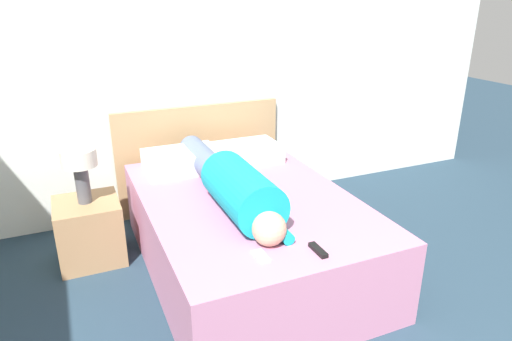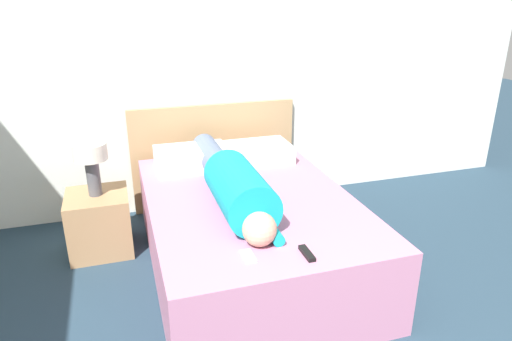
{
  "view_description": "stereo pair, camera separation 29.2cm",
  "coord_description": "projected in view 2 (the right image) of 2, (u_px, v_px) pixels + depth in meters",
  "views": [
    {
      "loc": [
        -1.12,
        -0.47,
        1.86
      ],
      "look_at": [
        -0.03,
        2.03,
        0.8
      ],
      "focal_mm": 32.0,
      "sensor_mm": 36.0,
      "label": 1
    },
    {
      "loc": [
        -0.84,
        -0.57,
        1.86
      ],
      "look_at": [
        -0.03,
        2.03,
        0.8
      ],
      "focal_mm": 32.0,
      "sensor_mm": 36.0,
      "label": 2
    }
  ],
  "objects": [
    {
      "name": "pillow_second",
      "position": [
        257.0,
        152.0,
        3.81
      ],
      "size": [
        0.54,
        0.39,
        0.14
      ],
      "color": "white",
      "rests_on": "bed"
    },
    {
      "name": "cell_phone",
      "position": [
        248.0,
        256.0,
        2.42
      ],
      "size": [
        0.06,
        0.13,
        0.01
      ],
      "color": "#B2B7BC",
      "rests_on": "bed"
    },
    {
      "name": "person_lying",
      "position": [
        232.0,
        183.0,
        3.02
      ],
      "size": [
        0.32,
        1.65,
        0.32
      ],
      "color": "tan",
      "rests_on": "bed"
    },
    {
      "name": "bed",
      "position": [
        250.0,
        232.0,
        3.25
      ],
      "size": [
        1.37,
        1.97,
        0.55
      ],
      "color": "#B2708E",
      "rests_on": "ground_plane"
    },
    {
      "name": "nightstand",
      "position": [
        100.0,
        222.0,
        3.48
      ],
      "size": [
        0.45,
        0.45,
        0.47
      ],
      "color": "#A37A51",
      "rests_on": "ground_plane"
    },
    {
      "name": "wall_back",
      "position": [
        213.0,
        63.0,
        3.95
      ],
      "size": [
        6.32,
        0.06,
        2.6
      ],
      "color": "silver",
      "rests_on": "ground_plane"
    },
    {
      "name": "pillow_near_headboard",
      "position": [
        192.0,
        158.0,
        3.65
      ],
      "size": [
        0.57,
        0.39,
        0.16
      ],
      "color": "white",
      "rests_on": "bed"
    },
    {
      "name": "table_lamp",
      "position": [
        91.0,
        159.0,
        3.29
      ],
      "size": [
        0.24,
        0.24,
        0.4
      ],
      "color": "#4C4C51",
      "rests_on": "nightstand"
    },
    {
      "name": "headboard",
      "position": [
        215.0,
        156.0,
        4.17
      ],
      "size": [
        1.49,
        0.04,
        0.96
      ],
      "color": "tan",
      "rests_on": "ground_plane"
    },
    {
      "name": "tv_remote",
      "position": [
        307.0,
        253.0,
        2.44
      ],
      "size": [
        0.04,
        0.15,
        0.02
      ],
      "color": "black",
      "rests_on": "bed"
    }
  ]
}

